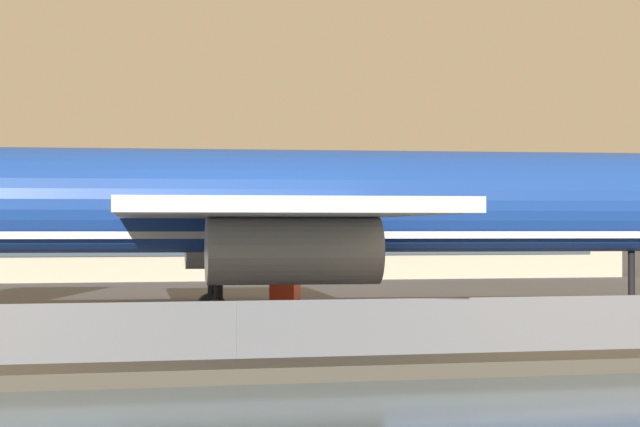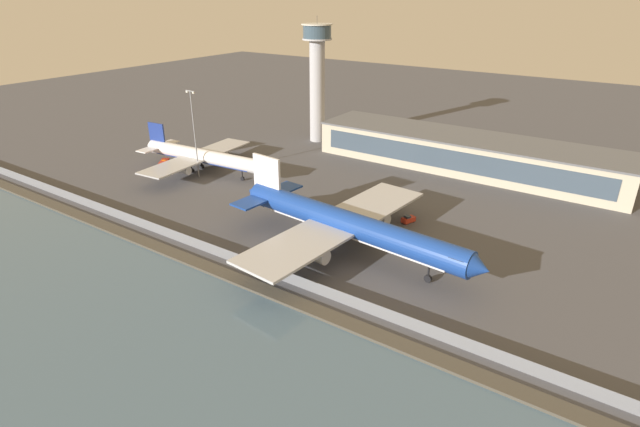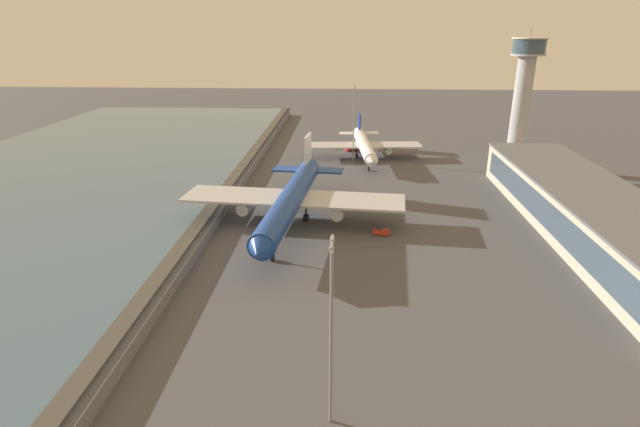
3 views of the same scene
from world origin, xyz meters
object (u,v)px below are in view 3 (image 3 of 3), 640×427
at_px(cargo_jet_blue, 292,199).
at_px(apron_light_mast_apron_west, 354,120).
at_px(passenger_jet_white, 364,145).
at_px(apron_light_mast_apron_east, 331,326).
at_px(baggage_tug, 381,231).
at_px(ops_van, 352,147).
at_px(control_tower, 523,92).

relative_size(cargo_jet_blue, apron_light_mast_apron_west, 2.37).
xyz_separation_m(cargo_jet_blue, passenger_jet_white, (-59.07, 17.51, -1.28)).
bearing_deg(apron_light_mast_apron_east, cargo_jet_blue, -169.94).
height_order(cargo_jet_blue, passenger_jet_white, cargo_jet_blue).
bearing_deg(baggage_tug, cargo_jet_blue, -104.46).
height_order(passenger_jet_white, ops_van, passenger_jet_white).
bearing_deg(ops_van, cargo_jet_blue, -10.96).
bearing_deg(control_tower, apron_light_mast_apron_west, -97.77).
relative_size(ops_van, control_tower, 0.13).
xyz_separation_m(passenger_jet_white, baggage_tug, (64.06, 1.85, -3.89)).
xyz_separation_m(control_tower, apron_light_mast_apron_east, (108.52, -52.86, -10.64)).
relative_size(baggage_tug, ops_van, 0.66).
xyz_separation_m(baggage_tug, ops_van, (-75.82, -5.65, 0.47)).
xyz_separation_m(passenger_jet_white, apron_light_mast_apron_west, (2.36, -3.53, 8.70)).
distance_m(baggage_tug, apron_light_mast_apron_east, 55.50).
distance_m(passenger_jet_white, apron_light_mast_apron_east, 118.07).
distance_m(control_tower, apron_light_mast_apron_west, 50.64).
xyz_separation_m(passenger_jet_white, apron_light_mast_apron_east, (117.60, -7.12, 7.66)).
bearing_deg(passenger_jet_white, cargo_jet_blue, -16.51).
height_order(ops_van, apron_light_mast_apron_east, apron_light_mast_apron_east).
bearing_deg(ops_van, apron_light_mast_apron_west, 1.09).
relative_size(passenger_jet_white, apron_light_mast_apron_west, 1.84).
relative_size(ops_van, apron_light_mast_apron_east, 0.24).
bearing_deg(cargo_jet_blue, baggage_tug, 75.54).
xyz_separation_m(baggage_tug, apron_light_mast_apron_east, (53.54, -8.97, 11.55)).
bearing_deg(baggage_tug, apron_light_mast_apron_west, -175.02).
height_order(control_tower, apron_light_mast_apron_east, control_tower).
bearing_deg(apron_light_mast_apron_east, baggage_tug, 170.49).
xyz_separation_m(ops_van, control_tower, (20.83, 49.53, 21.72)).
bearing_deg(passenger_jet_white, ops_van, -162.09).
height_order(cargo_jet_blue, baggage_tug, cargo_jet_blue).
distance_m(cargo_jet_blue, apron_light_mast_apron_west, 58.88).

